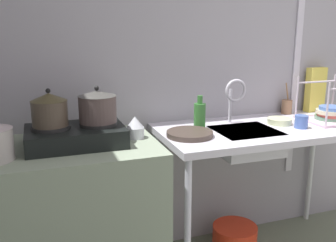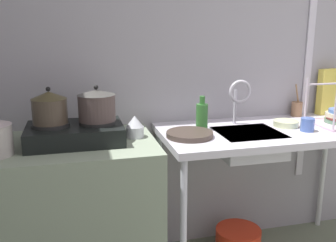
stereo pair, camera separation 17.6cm
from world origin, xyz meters
The scene contains 16 objects.
wall_back centered at (0.00, 1.88, 1.37)m, with size 5.03×0.10×2.75m, color #97949C.
wall_metal_strip centered at (0.05, 1.82, 1.51)m, with size 0.05×0.01×2.20m, color silver.
counter_concrete centered at (-1.59, 1.52, 0.43)m, with size 0.98×0.63×0.87m, color gray.
counter_sink centered at (-0.39, 1.52, 0.80)m, with size 1.31×0.63×0.87m.
stove centered at (-1.52, 1.52, 0.92)m, with size 0.49×0.33×0.11m.
pot_on_left_burner centered at (-1.63, 1.52, 1.06)m, with size 0.18×0.18×0.19m.
pot_on_right_burner centered at (-1.40, 1.52, 1.06)m, with size 0.20×0.20×0.19m.
percolator centered at (-1.20, 1.54, 0.93)m, with size 0.10×0.10×0.12m.
sink_basin centered at (-0.54, 1.48, 0.80)m, with size 0.36×0.34×0.13m, color silver.
faucet centered at (-0.54, 1.63, 1.06)m, with size 0.14×0.08×0.29m.
frying_pan centered at (-0.90, 1.47, 0.88)m, with size 0.26×0.26×0.03m, color #3E332B.
cup_by_rack centered at (-0.20, 1.42, 0.91)m, with size 0.08×0.08×0.08m, color #4763AC.
small_bowl_on_drainboard centered at (-0.26, 1.54, 0.88)m, with size 0.15×0.15×0.04m, color beige.
bottle_by_sink centered at (-0.79, 1.59, 0.95)m, with size 0.07×0.07×0.20m.
cereal_box centered at (0.20, 1.78, 1.02)m, with size 0.15×0.06×0.31m, color #E6D24F.
utensil_jar centered at (-0.04, 1.78, 0.92)m, with size 0.08×0.07×0.22m.
Camera 2 is at (-1.52, -0.45, 1.46)m, focal length 40.63 mm.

